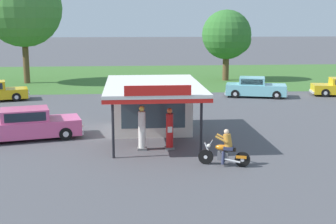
{
  "coord_description": "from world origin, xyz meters",
  "views": [
    {
      "loc": [
        0.06,
        -20.62,
        6.03
      ],
      "look_at": [
        2.05,
        2.75,
        1.4
      ],
      "focal_mm": 49.94,
      "sensor_mm": 36.0,
      "label": 1
    }
  ],
  "objects_px": {
    "gas_pump_nearside": "(142,130)",
    "parked_car_back_row_far_left": "(255,88)",
    "featured_classic_sedan": "(28,125)",
    "parked_car_second_row_spare": "(161,87)",
    "motorcycle_with_rider": "(225,151)",
    "gas_pump_offside": "(170,130)"
  },
  "relations": [
    {
      "from": "gas_pump_offside",
      "to": "parked_car_second_row_spare",
      "type": "relative_size",
      "value": 0.4
    },
    {
      "from": "gas_pump_nearside",
      "to": "parked_car_back_row_far_left",
      "type": "height_order",
      "value": "gas_pump_nearside"
    },
    {
      "from": "gas_pump_offside",
      "to": "featured_classic_sedan",
      "type": "height_order",
      "value": "gas_pump_offside"
    },
    {
      "from": "featured_classic_sedan",
      "to": "motorcycle_with_rider",
      "type": "bearing_deg",
      "value": -30.07
    },
    {
      "from": "parked_car_second_row_spare",
      "to": "motorcycle_with_rider",
      "type": "bearing_deg",
      "value": -85.88
    },
    {
      "from": "gas_pump_nearside",
      "to": "parked_car_back_row_far_left",
      "type": "bearing_deg",
      "value": 57.29
    },
    {
      "from": "featured_classic_sedan",
      "to": "parked_car_second_row_spare",
      "type": "xyz_separation_m",
      "value": [
        7.83,
        13.52,
        -0.06
      ]
    },
    {
      "from": "gas_pump_offside",
      "to": "featured_classic_sedan",
      "type": "bearing_deg",
      "value": 160.34
    },
    {
      "from": "motorcycle_with_rider",
      "to": "parked_car_second_row_spare",
      "type": "relative_size",
      "value": 0.43
    },
    {
      "from": "gas_pump_offside",
      "to": "motorcycle_with_rider",
      "type": "distance_m",
      "value": 3.49
    },
    {
      "from": "gas_pump_nearside",
      "to": "motorcycle_with_rider",
      "type": "relative_size",
      "value": 1.0
    },
    {
      "from": "gas_pump_nearside",
      "to": "motorcycle_with_rider",
      "type": "xyz_separation_m",
      "value": [
        3.4,
        -2.78,
        -0.31
      ]
    },
    {
      "from": "motorcycle_with_rider",
      "to": "parked_car_back_row_far_left",
      "type": "xyz_separation_m",
      "value": [
        6.05,
        17.5,
        0.06
      ]
    },
    {
      "from": "motorcycle_with_rider",
      "to": "parked_car_second_row_spare",
      "type": "bearing_deg",
      "value": 94.12
    },
    {
      "from": "motorcycle_with_rider",
      "to": "parked_car_back_row_far_left",
      "type": "distance_m",
      "value": 18.52
    },
    {
      "from": "parked_car_second_row_spare",
      "to": "parked_car_back_row_far_left",
      "type": "relative_size",
      "value": 0.95
    },
    {
      "from": "gas_pump_nearside",
      "to": "gas_pump_offside",
      "type": "relative_size",
      "value": 1.07
    },
    {
      "from": "featured_classic_sedan",
      "to": "parked_car_second_row_spare",
      "type": "distance_m",
      "value": 15.62
    },
    {
      "from": "motorcycle_with_rider",
      "to": "gas_pump_nearside",
      "type": "bearing_deg",
      "value": 140.68
    },
    {
      "from": "motorcycle_with_rider",
      "to": "featured_classic_sedan",
      "type": "relative_size",
      "value": 0.37
    },
    {
      "from": "parked_car_back_row_far_left",
      "to": "parked_car_second_row_spare",
      "type": "bearing_deg",
      "value": 169.77
    },
    {
      "from": "gas_pump_offside",
      "to": "motorcycle_with_rider",
      "type": "xyz_separation_m",
      "value": [
        2.09,
        -2.78,
        -0.25
      ]
    }
  ]
}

